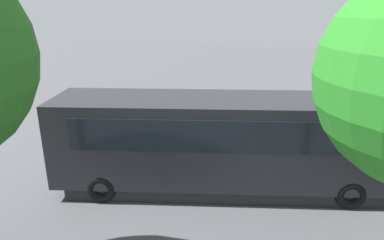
{
  "coord_description": "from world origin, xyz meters",
  "views": [
    {
      "loc": [
        -0.98,
        14.82,
        6.12
      ],
      "look_at": [
        0.2,
        -0.02,
        1.1
      ],
      "focal_mm": 31.94,
      "sensor_mm": 36.0,
      "label": 1
    }
  ],
  "objects": [
    {
      "name": "stunt_motorcycle",
      "position": [
        3.73,
        -2.06,
        0.98
      ],
      "size": [
        2.05,
        0.58,
        1.63
      ],
      "color": "black",
      "rests_on": "ground_plane"
    },
    {
      "name": "parked_motorcycle_silver",
      "position": [
        -4.53,
        2.22,
        0.48
      ],
      "size": [
        2.02,
        0.74,
        0.99
      ],
      "color": "black",
      "rests_on": "ground_plane"
    },
    {
      "name": "bay_line_b",
      "position": [
        -0.3,
        -0.34,
        0.0
      ],
      "size": [
        0.32,
        4.93,
        0.01
      ],
      "color": "white",
      "rests_on": "ground_plane"
    },
    {
      "name": "bay_line_c",
      "position": [
        2.38,
        -0.34,
        0.0
      ],
      "size": [
        0.27,
        3.86,
        0.01
      ],
      "color": "white",
      "rests_on": "ground_plane"
    },
    {
      "name": "spectator_centre",
      "position": [
        -1.49,
        1.15,
        1.04
      ],
      "size": [
        0.58,
        0.38,
        1.74
      ],
      "color": "black",
      "rests_on": "ground_plane"
    },
    {
      "name": "spectator_right",
      "position": [
        -0.6,
        1.47,
        1.03
      ],
      "size": [
        0.58,
        0.36,
        1.74
      ],
      "color": "black",
      "rests_on": "ground_plane"
    },
    {
      "name": "spectator_far_right",
      "position": [
        0.16,
        1.35,
        1.08
      ],
      "size": [
        0.58,
        0.37,
        1.81
      ],
      "color": "#473823",
      "rests_on": "ground_plane"
    },
    {
      "name": "tour_bus",
      "position": [
        -1.19,
        4.07,
        1.65
      ],
      "size": [
        11.36,
        2.88,
        3.25
      ],
      "color": "#26262B",
      "rests_on": "ground_plane"
    },
    {
      "name": "spectator_far_left",
      "position": [
        -3.42,
        1.49,
        0.97
      ],
      "size": [
        0.57,
        0.31,
        1.65
      ],
      "color": "black",
      "rests_on": "ground_plane"
    },
    {
      "name": "spectator_left",
      "position": [
        -2.53,
        1.51,
        1.08
      ],
      "size": [
        0.57,
        0.31,
        1.81
      ],
      "color": "black",
      "rests_on": "ground_plane"
    },
    {
      "name": "ground_plane",
      "position": [
        0.0,
        0.0,
        0.0
      ],
      "size": [
        80.0,
        80.0,
        0.0
      ],
      "primitive_type": "plane",
      "color": "#4C4C51"
    },
    {
      "name": "bay_line_a",
      "position": [
        -2.99,
        -0.34,
        0.0
      ],
      "size": [
        0.32,
        4.99,
        0.01
      ],
      "color": "white",
      "rests_on": "ground_plane"
    },
    {
      "name": "traffic_cone",
      "position": [
        0.99,
        -2.1,
        0.3
      ],
      "size": [
        0.34,
        0.34,
        0.63
      ],
      "color": "orange",
      "rests_on": "ground_plane"
    }
  ]
}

